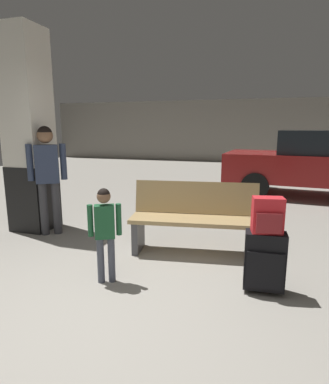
{
  "coord_description": "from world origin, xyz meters",
  "views": [
    {
      "loc": [
        1.31,
        -2.12,
        1.58
      ],
      "look_at": [
        0.26,
        1.3,
        0.85
      ],
      "focal_mm": 29.87,
      "sensor_mm": 36.0,
      "label": 1
    }
  ],
  "objects_px": {
    "adult": "(47,169)",
    "parked_car_near": "(322,162)",
    "structural_pillar": "(29,133)",
    "backpack_bright": "(268,216)",
    "child": "(105,225)",
    "suitcase": "(265,261)",
    "bench": "(195,218)"
  },
  "relations": [
    {
      "from": "suitcase",
      "to": "backpack_bright",
      "type": "bearing_deg",
      "value": -21.0
    },
    {
      "from": "structural_pillar",
      "to": "adult",
      "type": "relative_size",
      "value": 1.88
    },
    {
      "from": "adult",
      "to": "parked_car_near",
      "type": "bearing_deg",
      "value": 43.17
    },
    {
      "from": "suitcase",
      "to": "child",
      "type": "xyz_separation_m",
      "value": [
        -1.55,
        -0.26,
        0.29
      ]
    },
    {
      "from": "structural_pillar",
      "to": "adult",
      "type": "bearing_deg",
      "value": -23.03
    },
    {
      "from": "suitcase",
      "to": "parked_car_near",
      "type": "distance_m",
      "value": 5.05
    },
    {
      "from": "structural_pillar",
      "to": "suitcase",
      "type": "relative_size",
      "value": 4.96
    },
    {
      "from": "suitcase",
      "to": "child",
      "type": "distance_m",
      "value": 1.6
    },
    {
      "from": "suitcase",
      "to": "adult",
      "type": "xyz_separation_m",
      "value": [
        -3.05,
        0.88,
        0.66
      ]
    },
    {
      "from": "structural_pillar",
      "to": "bench",
      "type": "relative_size",
      "value": 1.81
    },
    {
      "from": "structural_pillar",
      "to": "bench",
      "type": "xyz_separation_m",
      "value": [
        2.61,
        -0.23,
        -1.04
      ]
    },
    {
      "from": "adult",
      "to": "parked_car_near",
      "type": "xyz_separation_m",
      "value": [
        4.26,
        4.0,
        -0.18
      ]
    },
    {
      "from": "child",
      "to": "backpack_bright",
      "type": "bearing_deg",
      "value": 9.31
    },
    {
      "from": "structural_pillar",
      "to": "bench",
      "type": "distance_m",
      "value": 2.82
    },
    {
      "from": "structural_pillar",
      "to": "adult",
      "type": "xyz_separation_m",
      "value": [
        0.41,
        -0.18,
        -0.5
      ]
    },
    {
      "from": "suitcase",
      "to": "adult",
      "type": "height_order",
      "value": "adult"
    },
    {
      "from": "parked_car_near",
      "to": "child",
      "type": "bearing_deg",
      "value": -118.31
    },
    {
      "from": "adult",
      "to": "suitcase",
      "type": "bearing_deg",
      "value": -16.09
    },
    {
      "from": "structural_pillar",
      "to": "suitcase",
      "type": "xyz_separation_m",
      "value": [
        3.46,
        -1.05,
        -1.17
      ]
    },
    {
      "from": "structural_pillar",
      "to": "suitcase",
      "type": "distance_m",
      "value": 3.8
    },
    {
      "from": "structural_pillar",
      "to": "backpack_bright",
      "type": "bearing_deg",
      "value": -16.94
    },
    {
      "from": "bench",
      "to": "parked_car_near",
      "type": "xyz_separation_m",
      "value": [
        2.06,
        4.05,
        0.36
      ]
    },
    {
      "from": "child",
      "to": "parked_car_near",
      "type": "distance_m",
      "value": 5.83
    },
    {
      "from": "backpack_bright",
      "to": "parked_car_near",
      "type": "height_order",
      "value": "parked_car_near"
    },
    {
      "from": "structural_pillar",
      "to": "parked_car_near",
      "type": "bearing_deg",
      "value": 39.28
    },
    {
      "from": "structural_pillar",
      "to": "adult",
      "type": "distance_m",
      "value": 0.67
    },
    {
      "from": "structural_pillar",
      "to": "child",
      "type": "bearing_deg",
      "value": -34.48
    },
    {
      "from": "suitcase",
      "to": "parked_car_near",
      "type": "xyz_separation_m",
      "value": [
        1.21,
        4.87,
        0.48
      ]
    },
    {
      "from": "structural_pillar",
      "to": "adult",
      "type": "height_order",
      "value": "structural_pillar"
    },
    {
      "from": "structural_pillar",
      "to": "parked_car_near",
      "type": "relative_size",
      "value": 0.71
    },
    {
      "from": "structural_pillar",
      "to": "child",
      "type": "distance_m",
      "value": 2.47
    },
    {
      "from": "bench",
      "to": "backpack_bright",
      "type": "relative_size",
      "value": 4.87
    }
  ]
}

